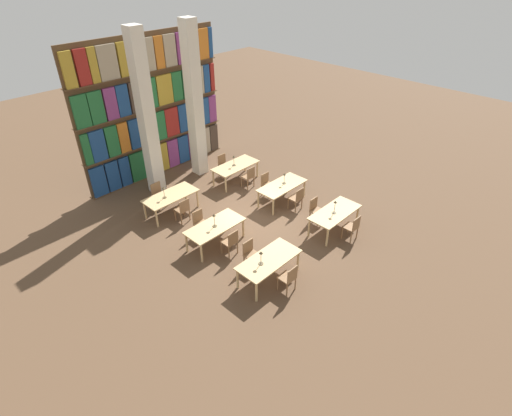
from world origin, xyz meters
TOP-DOWN VIEW (x-y plane):
  - ground_plane at (0.00, 0.00)m, footprint 40.00×40.00m
  - bookshelf_bank at (0.02, 5.35)m, footprint 6.34×0.35m
  - pillar_left at (-1.07, 4.09)m, footprint 0.49×0.49m
  - pillar_center at (1.07, 4.09)m, footprint 0.49×0.49m
  - reading_table_0 at (-1.69, -2.37)m, footprint 1.92×0.88m
  - chair_0 at (-1.67, -3.09)m, footprint 0.42×0.40m
  - chair_1 at (-1.67, -1.64)m, footprint 0.42×0.40m
  - desk_lamp_0 at (-1.99, -2.34)m, footprint 0.14×0.14m
  - reading_table_1 at (1.58, -2.34)m, footprint 1.92×0.88m
  - chair_2 at (1.54, -3.06)m, footprint 0.42×0.40m
  - chair_3 at (1.54, -1.61)m, footprint 0.42×0.40m
  - desk_lamp_1 at (1.49, -2.35)m, footprint 0.14×0.14m
  - reading_table_2 at (-1.68, -0.07)m, footprint 1.92×0.88m
  - chair_4 at (-1.70, -0.80)m, footprint 0.42×0.40m
  - chair_5 at (-1.70, 0.66)m, footprint 0.42×0.40m
  - desk_lamp_2 at (-1.72, -0.10)m, footprint 0.14×0.14m
  - reading_table_3 at (1.68, 0.06)m, footprint 1.92×0.88m
  - chair_6 at (1.66, -0.67)m, footprint 0.42×0.40m
  - chair_7 at (1.66, 0.79)m, footprint 0.42×0.40m
  - desk_lamp_3 at (1.82, 0.08)m, footprint 0.14×0.14m
  - reading_table_4 at (-1.58, 2.42)m, footprint 1.92×0.88m
  - chair_8 at (-1.62, 1.69)m, footprint 0.42×0.40m
  - chair_9 at (-1.62, 3.14)m, footprint 0.42×0.40m
  - desk_lamp_4 at (-1.82, 2.42)m, footprint 0.14×0.14m
  - reading_table_5 at (1.58, 2.43)m, footprint 1.92×0.88m
  - chair_10 at (1.60, 1.70)m, footprint 0.42×0.40m
  - chair_11 at (1.60, 3.16)m, footprint 0.42×0.40m
  - desk_lamp_5 at (1.52, 2.45)m, footprint 0.14×0.14m

SIDE VIEW (x-z plane):
  - ground_plane at x=0.00m, z-range 0.00..0.00m
  - chair_0 at x=-1.67m, z-range 0.04..0.94m
  - chair_1 at x=-1.67m, z-range 0.04..0.94m
  - chair_2 at x=1.54m, z-range 0.04..0.94m
  - chair_3 at x=1.54m, z-range 0.04..0.94m
  - chair_4 at x=-1.70m, z-range 0.04..0.94m
  - chair_5 at x=-1.70m, z-range 0.04..0.94m
  - chair_6 at x=1.66m, z-range 0.04..0.94m
  - chair_7 at x=1.66m, z-range 0.04..0.94m
  - chair_8 at x=-1.62m, z-range 0.04..0.94m
  - chair_9 at x=-1.62m, z-range 0.04..0.94m
  - chair_10 at x=1.60m, z-range 0.04..0.94m
  - chair_11 at x=1.60m, z-range 0.04..0.94m
  - reading_table_0 at x=-1.69m, z-range 0.28..1.01m
  - reading_table_1 at x=1.58m, z-range 0.28..1.01m
  - reading_table_2 at x=-1.68m, z-range 0.28..1.01m
  - reading_table_3 at x=1.68m, z-range 0.28..1.01m
  - reading_table_4 at x=-1.58m, z-range 0.28..1.01m
  - reading_table_5 at x=1.58m, z-range 0.28..1.01m
  - desk_lamp_3 at x=1.82m, z-range 0.80..1.22m
  - desk_lamp_5 at x=1.52m, z-range 0.80..1.23m
  - desk_lamp_4 at x=-1.82m, z-range 0.80..1.24m
  - desk_lamp_0 at x=-1.99m, z-range 0.80..1.24m
  - desk_lamp_2 at x=-1.72m, z-range 0.81..1.27m
  - desk_lamp_1 at x=1.49m, z-range 0.81..1.28m
  - bookshelf_bank at x=0.02m, z-range -0.09..5.41m
  - pillar_left at x=-1.07m, z-range 0.00..6.00m
  - pillar_center at x=1.07m, z-range 0.00..6.00m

